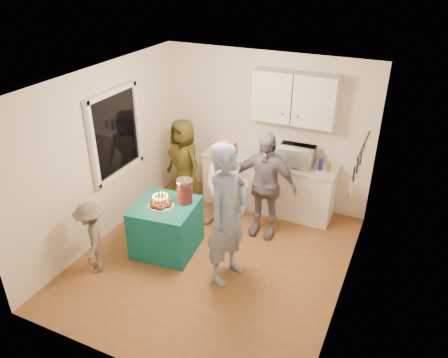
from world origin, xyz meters
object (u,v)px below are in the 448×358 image
at_px(party_table, 166,227).
at_px(child_near_left, 92,238).
at_px(punch_jar, 185,192).
at_px(man_birthday, 228,215).
at_px(microwave, 296,156).
at_px(woman_back_right, 264,185).
at_px(woman_back_left, 184,162).
at_px(woman_back_center, 226,186).
at_px(counter, 268,185).

relative_size(party_table, child_near_left, 0.80).
distance_m(party_table, child_near_left, 1.06).
xyz_separation_m(punch_jar, man_birthday, (0.84, -0.37, 0.05)).
xyz_separation_m(party_table, punch_jar, (0.22, 0.20, 0.55)).
distance_m(microwave, child_near_left, 3.34).
xyz_separation_m(woman_back_right, child_near_left, (-1.79, -1.82, -0.32)).
height_order(party_table, woman_back_right, woman_back_right).
bearing_deg(woman_back_left, man_birthday, -22.14).
relative_size(woman_back_left, child_near_left, 1.44).
relative_size(microwave, woman_back_right, 0.33).
bearing_deg(punch_jar, woman_back_center, 65.84).
bearing_deg(woman_back_center, child_near_left, -134.64).
distance_m(man_birthday, woman_back_center, 1.23).
relative_size(microwave, woman_back_center, 0.37).
relative_size(man_birthday, woman_back_center, 1.32).
bearing_deg(punch_jar, woman_back_left, 120.21).
xyz_separation_m(microwave, woman_back_right, (-0.25, -0.76, -0.21)).
height_order(man_birthday, woman_back_left, man_birthday).
relative_size(man_birthday, woman_back_right, 1.15).
distance_m(party_table, woman_back_left, 1.46).
xyz_separation_m(punch_jar, woman_back_right, (0.91, 0.80, -0.08)).
xyz_separation_m(woman_back_left, woman_back_right, (1.57, -0.34, 0.09)).
bearing_deg(woman_back_right, party_table, -138.09).
relative_size(woman_back_right, child_near_left, 1.61).
relative_size(counter, woman_back_right, 1.29).
xyz_separation_m(counter, man_birthday, (0.12, -1.93, 0.55)).
distance_m(microwave, punch_jar, 1.95).
relative_size(party_table, man_birthday, 0.43).
xyz_separation_m(party_table, woman_back_right, (1.13, 1.00, 0.47)).
relative_size(microwave, party_table, 0.66).
bearing_deg(microwave, woman_back_right, -111.45).
bearing_deg(party_table, punch_jar, 41.42).
bearing_deg(punch_jar, woman_back_right, 41.43).
bearing_deg(party_table, woman_back_right, 41.43).
relative_size(punch_jar, man_birthday, 0.17).
distance_m(woman_back_left, child_near_left, 2.19).
bearing_deg(woman_back_center, microwave, 35.23).
xyz_separation_m(woman_back_center, woman_back_right, (0.59, 0.09, 0.11)).
xyz_separation_m(microwave, party_table, (-1.39, -1.76, -0.68)).
distance_m(microwave, party_table, 2.34).
bearing_deg(man_birthday, woman_back_left, 55.92).
xyz_separation_m(microwave, man_birthday, (-0.33, -1.93, -0.08)).
distance_m(microwave, woman_back_center, 1.24).
xyz_separation_m(microwave, child_near_left, (-2.05, -2.58, -0.54)).
distance_m(counter, woman_back_right, 0.89).
bearing_deg(microwave, party_table, -131.19).
bearing_deg(microwave, counter, 177.10).
distance_m(counter, child_near_left, 3.04).
bearing_deg(punch_jar, party_table, -138.58).
xyz_separation_m(counter, punch_jar, (-0.72, -1.56, 0.50)).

